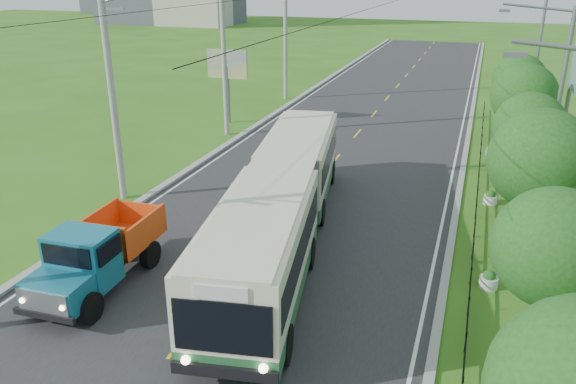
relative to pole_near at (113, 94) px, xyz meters
The scene contains 24 objects.
ground 13.24m from the pole_near, 47.45° to the right, with size 240.00×240.00×0.00m, color #356718.
road 14.67m from the pole_near, 53.09° to the left, with size 14.00×120.00×0.02m, color #28282B.
curb_left 12.14m from the pole_near, 84.48° to the left, with size 0.40×120.00×0.15m, color #9E9E99.
curb_right 19.60m from the pole_near, 35.52° to the left, with size 0.30×120.00×0.10m, color #9E9E99.
edge_line_left 12.22m from the pole_near, 81.66° to the left, with size 0.12×120.00×0.00m, color silver.
edge_line_right 19.21m from the pole_near, 36.41° to the left, with size 0.12×120.00×0.00m, color silver.
centre_dash 13.23m from the pole_near, 47.45° to the right, with size 0.12×2.20×0.00m, color yellow.
railing_right 17.68m from the pole_near, 17.09° to the left, with size 0.04×40.00×0.60m, color black.
pole_near is the anchor object (origin of this frame).
pole_mid 12.00m from the pole_near, 90.00° to the left, with size 3.51×0.32×10.00m.
pole_far 24.00m from the pole_near, 90.00° to the left, with size 3.51×0.32×10.00m.
tree_second 19.44m from the pole_near, 20.74° to the right, with size 3.18×3.26×5.30m.
tree_third 18.17m from the pole_near, ahead, with size 3.60×3.62×6.00m.
tree_fourth 18.89m from the pole_near, 15.84° to the left, with size 3.24×3.31×5.40m.
tree_fifth 21.31m from the pole_near, 31.59° to the left, with size 3.48×3.52×5.80m.
tree_back 24.98m from the pole_near, 43.41° to the left, with size 3.30×3.36×5.50m.
streetlight_mid 19.56m from the pole_near, 14.81° to the left, with size 3.02×0.20×9.07m.
streetlight_far 26.80m from the pole_near, 45.14° to the left, with size 3.02×0.20×9.07m.
planter_near 17.79m from the pole_near, 10.09° to the right, with size 0.64×0.64×0.67m.
planter_mid 18.23m from the pole_near, 16.52° to the left, with size 0.64×0.64×0.67m.
planter_far 21.83m from the pole_near, 37.63° to the left, with size 0.64×0.64×0.67m.
billboard_left 15.10m from the pole_near, 94.72° to the left, with size 3.00×0.20×5.20m.
bus 9.75m from the pole_near, 14.21° to the right, with size 5.76×17.74×3.38m.
dump_truck 9.12m from the pole_near, 61.16° to the right, with size 2.46×5.84×2.42m.
Camera 1 is at (7.52, -12.37, 10.33)m, focal length 35.00 mm.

